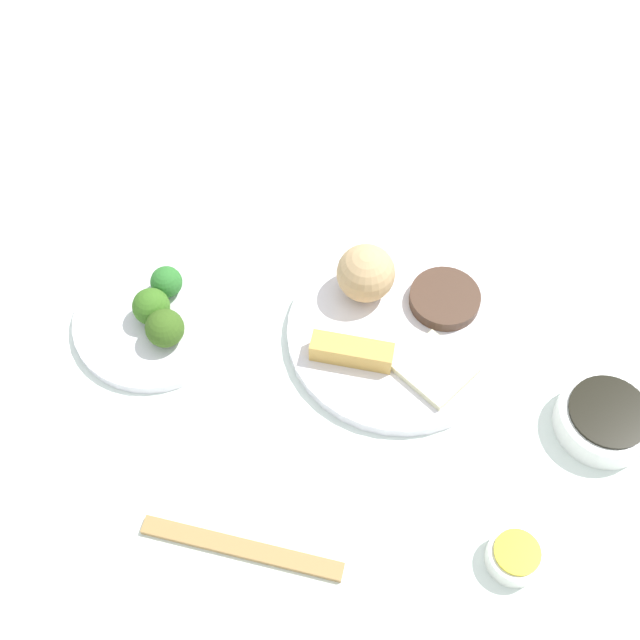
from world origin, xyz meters
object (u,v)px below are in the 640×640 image
(main_plate, at_px, (398,333))
(broccoli_plate, at_px, (156,319))
(soy_sauce_bowl, at_px, (605,419))
(sauce_ramekin_hot_mustard, at_px, (515,556))
(chopsticks_pair, at_px, (242,548))

(main_plate, relative_size, broccoli_plate, 1.35)
(broccoli_plate, xyz_separation_m, soy_sauce_bowl, (-0.36, -0.44, 0.01))
(sauce_ramekin_hot_mustard, bearing_deg, main_plate, -3.32)
(broccoli_plate, height_order, chopsticks_pair, broccoli_plate)
(broccoli_plate, xyz_separation_m, sauce_ramekin_hot_mustard, (-0.45, -0.26, 0.01))
(main_plate, relative_size, chopsticks_pair, 1.24)
(main_plate, xyz_separation_m, chopsticks_pair, (-0.17, 0.28, -0.00))
(broccoli_plate, distance_m, sauce_ramekin_hot_mustard, 0.52)
(broccoli_plate, bearing_deg, chopsticks_pair, 178.80)
(sauce_ramekin_hot_mustard, bearing_deg, soy_sauce_bowl, -62.42)
(broccoli_plate, distance_m, chopsticks_pair, 0.32)
(soy_sauce_bowl, height_order, sauce_ramekin_hot_mustard, soy_sauce_bowl)
(broccoli_plate, distance_m, soy_sauce_bowl, 0.57)
(broccoli_plate, relative_size, sauce_ramekin_hot_mustard, 3.43)
(main_plate, xyz_separation_m, broccoli_plate, (0.15, 0.27, -0.00))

